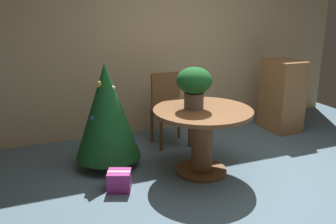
{
  "coord_description": "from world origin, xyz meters",
  "views": [
    {
      "loc": [
        -2.14,
        -3.02,
        1.95
      ],
      "look_at": [
        -0.77,
        0.34,
        0.85
      ],
      "focal_mm": 39.36,
      "sensor_mm": 36.0,
      "label": 1
    }
  ],
  "objects_px": {
    "round_dining_table": "(202,130)",
    "wooden_chair_far": "(168,105)",
    "flower_vase": "(194,84)",
    "gift_box_purple": "(119,181)",
    "holiday_tree": "(107,111)",
    "wooden_cabinet": "(282,95)"
  },
  "relations": [
    {
      "from": "flower_vase",
      "to": "wooden_cabinet",
      "type": "xyz_separation_m",
      "value": [
        1.92,
        0.82,
        -0.51
      ]
    },
    {
      "from": "flower_vase",
      "to": "gift_box_purple",
      "type": "height_order",
      "value": "flower_vase"
    },
    {
      "from": "round_dining_table",
      "to": "holiday_tree",
      "type": "xyz_separation_m",
      "value": [
        -0.97,
        0.59,
        0.17
      ]
    },
    {
      "from": "gift_box_purple",
      "to": "round_dining_table",
      "type": "bearing_deg",
      "value": 3.56
    },
    {
      "from": "wooden_chair_far",
      "to": "wooden_cabinet",
      "type": "height_order",
      "value": "wooden_cabinet"
    },
    {
      "from": "gift_box_purple",
      "to": "wooden_cabinet",
      "type": "bearing_deg",
      "value": 18.66
    },
    {
      "from": "round_dining_table",
      "to": "gift_box_purple",
      "type": "bearing_deg",
      "value": -176.44
    },
    {
      "from": "round_dining_table",
      "to": "wooden_chair_far",
      "type": "xyz_separation_m",
      "value": [
        0.0,
        1.04,
        0.03
      ]
    },
    {
      "from": "wooden_chair_far",
      "to": "wooden_cabinet",
      "type": "distance_m",
      "value": 1.84
    },
    {
      "from": "wooden_chair_far",
      "to": "holiday_tree",
      "type": "bearing_deg",
      "value": -155.56
    },
    {
      "from": "flower_vase",
      "to": "gift_box_purple",
      "type": "xyz_separation_m",
      "value": [
        -0.94,
        -0.14,
        -0.95
      ]
    },
    {
      "from": "round_dining_table",
      "to": "wooden_cabinet",
      "type": "bearing_deg",
      "value": 26.08
    },
    {
      "from": "round_dining_table",
      "to": "wooden_cabinet",
      "type": "height_order",
      "value": "wooden_cabinet"
    },
    {
      "from": "flower_vase",
      "to": "wooden_chair_far",
      "type": "height_order",
      "value": "flower_vase"
    },
    {
      "from": "wooden_cabinet",
      "to": "wooden_chair_far",
      "type": "bearing_deg",
      "value": 175.79
    },
    {
      "from": "holiday_tree",
      "to": "gift_box_purple",
      "type": "distance_m",
      "value": 0.88
    },
    {
      "from": "gift_box_purple",
      "to": "flower_vase",
      "type": "bearing_deg",
      "value": 8.55
    },
    {
      "from": "wooden_cabinet",
      "to": "gift_box_purple",
      "type": "bearing_deg",
      "value": -161.34
    },
    {
      "from": "wooden_chair_far",
      "to": "wooden_cabinet",
      "type": "relative_size",
      "value": 0.91
    },
    {
      "from": "round_dining_table",
      "to": "wooden_chair_far",
      "type": "height_order",
      "value": "wooden_chair_far"
    },
    {
      "from": "wooden_chair_far",
      "to": "holiday_tree",
      "type": "relative_size",
      "value": 0.78
    },
    {
      "from": "flower_vase",
      "to": "wooden_cabinet",
      "type": "distance_m",
      "value": 2.15
    }
  ]
}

